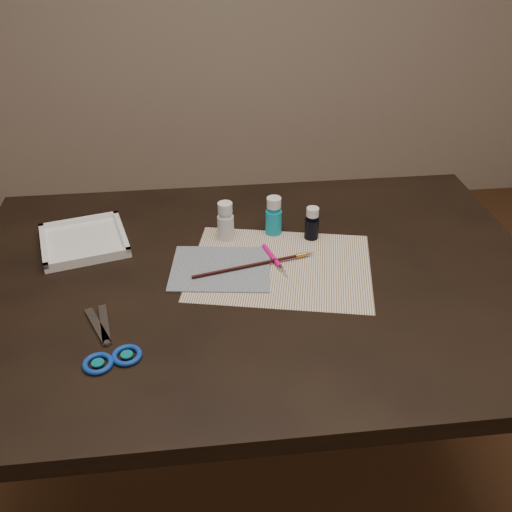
{
  "coord_description": "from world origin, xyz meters",
  "views": [
    {
      "loc": [
        -0.12,
        -1.03,
        1.48
      ],
      "look_at": [
        0.0,
        0.0,
        0.8
      ],
      "focal_mm": 40.0,
      "sensor_mm": 36.0,
      "label": 1
    }
  ],
  "objects": [
    {
      "name": "palette_tray",
      "position": [
        -0.4,
        0.17,
        0.76
      ],
      "size": [
        0.24,
        0.24,
        0.02
      ],
      "primitive_type": "cube",
      "rotation": [
        0.0,
        0.0,
        0.25
      ],
      "color": "white",
      "rests_on": "table"
    },
    {
      "name": "table",
      "position": [
        0.0,
        0.0,
        0.38
      ],
      "size": [
        1.3,
        0.9,
        0.75
      ],
      "primitive_type": "cube",
      "color": "black",
      "rests_on": "ground"
    },
    {
      "name": "craft_knife",
      "position": [
        0.05,
        0.04,
        0.76
      ],
      "size": [
        0.05,
        0.14,
        0.01
      ],
      "primitive_type": null,
      "rotation": [
        0.0,
        0.0,
        -1.3
      ],
      "color": "#FF0A83",
      "rests_on": "paper"
    },
    {
      "name": "paintbrush",
      "position": [
        0.0,
        0.03,
        0.76
      ],
      "size": [
        0.29,
        0.08,
        0.01
      ],
      "primitive_type": null,
      "rotation": [
        0.0,
        0.0,
        0.23
      ],
      "color": "black",
      "rests_on": "canvas"
    },
    {
      "name": "ground",
      "position": [
        0.0,
        0.0,
        -0.01
      ],
      "size": [
        3.5,
        3.5,
        0.02
      ],
      "primitive_type": "cube",
      "color": "#422614",
      "rests_on": "ground"
    },
    {
      "name": "scissors",
      "position": [
        -0.32,
        -0.18,
        0.76
      ],
      "size": [
        0.19,
        0.24,
        0.01
      ],
      "primitive_type": null,
      "rotation": [
        0.0,
        0.0,
        2.0
      ],
      "color": "silver",
      "rests_on": "table"
    },
    {
      "name": "paint_bottle_cyan",
      "position": [
        0.06,
        0.17,
        0.8
      ],
      "size": [
        0.04,
        0.04,
        0.1
      ],
      "primitive_type": "cylinder",
      "rotation": [
        0.0,
        0.0,
        0.03
      ],
      "color": "#109BB7",
      "rests_on": "table"
    },
    {
      "name": "paper",
      "position": [
        0.06,
        0.02,
        0.75
      ],
      "size": [
        0.46,
        0.39,
        0.0
      ],
      "primitive_type": "cube",
      "rotation": [
        0.0,
        0.0,
        -0.22
      ],
      "color": "white",
      "rests_on": "table"
    },
    {
      "name": "paint_bottle_white",
      "position": [
        -0.06,
        0.16,
        0.8
      ],
      "size": [
        0.05,
        0.05,
        0.1
      ],
      "primitive_type": "cylinder",
      "rotation": [
        0.0,
        0.0,
        -0.19
      ],
      "color": "silver",
      "rests_on": "table"
    },
    {
      "name": "paint_bottle_navy",
      "position": [
        0.15,
        0.14,
        0.79
      ],
      "size": [
        0.04,
        0.04,
        0.08
      ],
      "primitive_type": "cylinder",
      "rotation": [
        0.0,
        0.0,
        -0.34
      ],
      "color": "black",
      "rests_on": "table"
    },
    {
      "name": "canvas",
      "position": [
        -0.08,
        0.03,
        0.75
      ],
      "size": [
        0.24,
        0.21,
        0.0
      ],
      "primitive_type": "cube",
      "rotation": [
        0.0,
        0.0,
        -0.13
      ],
      "color": "#172941",
      "rests_on": "paper"
    }
  ]
}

